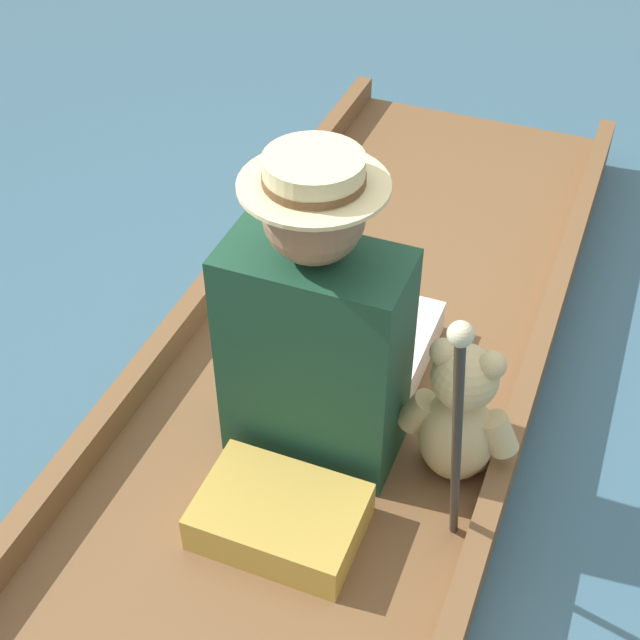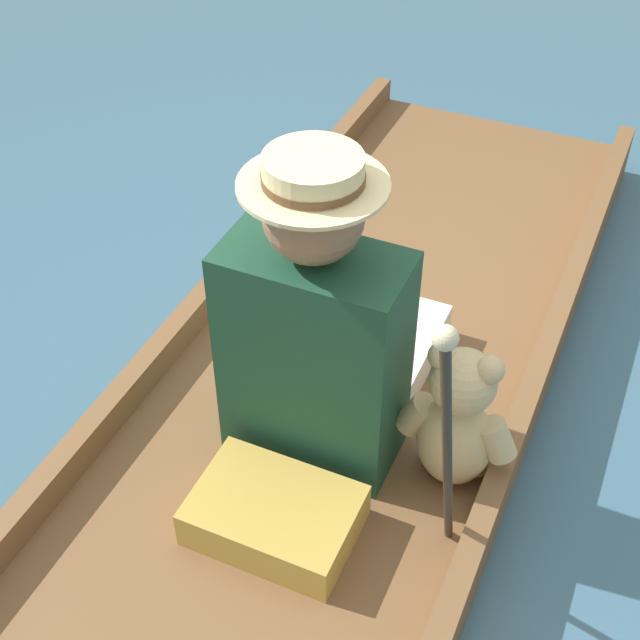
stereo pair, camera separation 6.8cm
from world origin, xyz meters
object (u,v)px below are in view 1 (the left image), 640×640
Objects in this scene: wine_glass at (252,310)px; walking_cane at (457,436)px; seated_person at (325,333)px; teddy_bear at (459,417)px.

walking_cane reaches higher than wine_glass.
wine_glass is at bearing 138.00° from seated_person.
teddy_bear is 3.61× the size of wine_glass.
wine_glass is at bearing 139.51° from walking_cane.
teddy_bear is 0.49× the size of walking_cane.
seated_person is 0.50m from wine_glass.
teddy_bear is 0.48m from walking_cane.
seated_person is at bearing -38.55° from wine_glass.
walking_cane reaches higher than teddy_bear.
walking_cane is at bearing -81.17° from teddy_bear.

